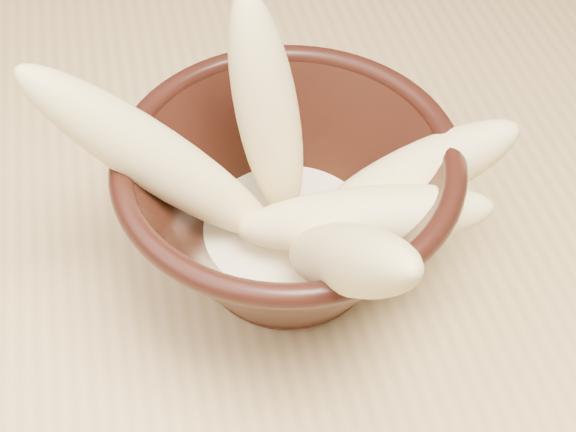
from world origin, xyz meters
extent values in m
cylinder|color=tan|center=(0.54, 0.34, 0.35)|extent=(0.05, 0.05, 0.71)
cylinder|color=black|center=(0.23, -0.03, 0.76)|extent=(0.09, 0.09, 0.01)
cylinder|color=black|center=(0.23, -0.03, 0.78)|extent=(0.09, 0.09, 0.01)
torus|color=black|center=(0.23, -0.03, 0.85)|extent=(0.20, 0.20, 0.01)
cylinder|color=#F6ECC6|center=(0.23, -0.03, 0.79)|extent=(0.11, 0.11, 0.02)
ellipsoid|color=#FADF94|center=(0.23, 0.00, 0.86)|extent=(0.06, 0.09, 0.15)
ellipsoid|color=#FADF94|center=(0.16, -0.02, 0.86)|extent=(0.16, 0.07, 0.15)
ellipsoid|color=#FADF94|center=(0.31, -0.04, 0.83)|extent=(0.14, 0.06, 0.11)
ellipsoid|color=#FADF94|center=(0.27, -0.06, 0.83)|extent=(0.16, 0.08, 0.07)
ellipsoid|color=#FADF94|center=(0.24, -0.11, 0.85)|extent=(0.06, 0.15, 0.15)
camera|label=1|loc=(0.16, -0.35, 1.18)|focal=50.00mm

